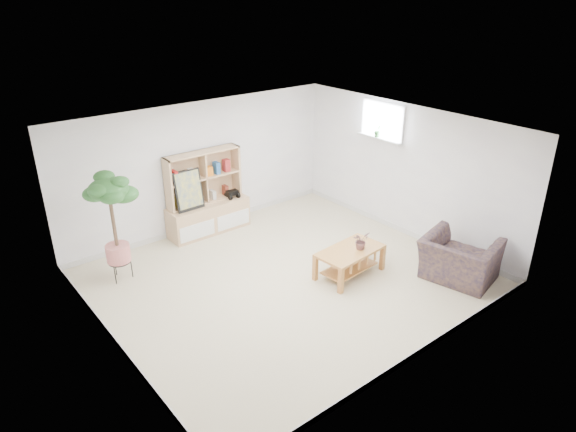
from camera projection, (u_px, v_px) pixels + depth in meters
floor at (286, 278)px, 8.14m from camera, size 5.50×5.00×0.01m
ceiling at (286, 130)px, 7.15m from camera, size 5.50×5.00×0.01m
walls at (286, 209)px, 7.65m from camera, size 5.51×5.01×2.40m
baseboard at (286, 276)px, 8.12m from camera, size 5.50×5.00×0.10m
window at (383, 121)px, 9.30m from camera, size 0.10×0.98×0.68m
window_sill at (379, 138)px, 9.40m from camera, size 0.14×1.00×0.04m
storage_unit at (207, 193)px, 9.38m from camera, size 1.54×0.52×1.54m
poster at (189, 190)px, 9.05m from camera, size 0.53×0.13×0.72m
toy_truck at (232, 194)px, 9.66m from camera, size 0.32×0.23×0.16m
coffee_table at (349, 262)px, 8.17m from camera, size 1.14×0.69×0.45m
table_plant at (361, 241)px, 8.05m from camera, size 0.27×0.24×0.28m
floor_tree at (114, 229)px, 7.78m from camera, size 0.84×0.84×1.75m
armchair at (460, 257)px, 7.97m from camera, size 1.16×1.26×0.80m
sill_plant at (377, 131)px, 9.38m from camera, size 0.14×0.11×0.23m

